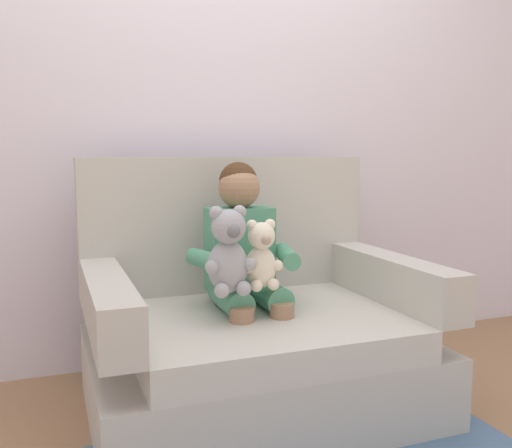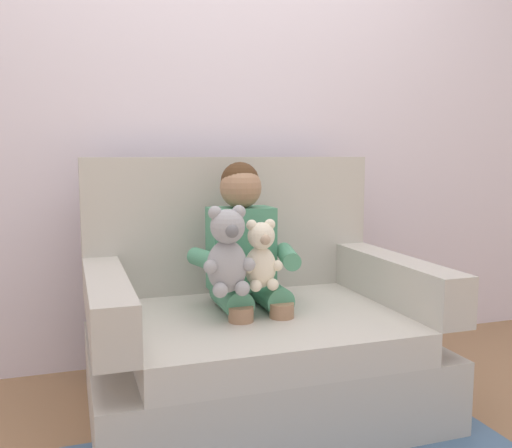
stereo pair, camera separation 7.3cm
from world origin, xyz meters
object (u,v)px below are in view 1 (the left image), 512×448
object	(u,v)px
armchair	(253,332)
seated_child	(245,255)
plush_cream	(261,257)
plush_grey	(228,253)

from	to	relation	value
armchair	seated_child	world-z (taller)	armchair
armchair	plush_cream	bearing A→B (deg)	-97.20
armchair	plush_cream	size ratio (longest dim) A/B	4.91
seated_child	plush_cream	size ratio (longest dim) A/B	3.14
seated_child	plush_grey	xyz separation A→B (m)	(-0.13, -0.19, 0.05)
armchair	seated_child	size ratio (longest dim) A/B	1.57
seated_child	plush_cream	distance (m)	0.16
plush_cream	plush_grey	xyz separation A→B (m)	(-0.14, -0.03, 0.03)
plush_cream	plush_grey	world-z (taller)	plush_grey
armchair	plush_grey	xyz separation A→B (m)	(-0.16, -0.17, 0.36)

